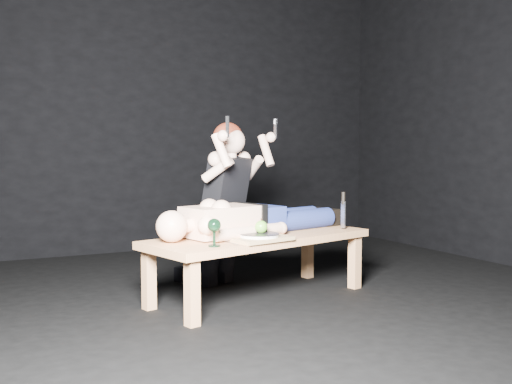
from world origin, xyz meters
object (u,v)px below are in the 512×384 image
at_px(lying_man, 256,215).
at_px(serving_tray, 259,238).
at_px(goblet, 214,232).
at_px(carving_knife, 343,211).
at_px(table, 259,266).
at_px(kneeling_woman, 219,202).

distance_m(lying_man, serving_tray, 0.37).
bearing_deg(goblet, carving_knife, 14.62).
xyz_separation_m(table, serving_tray, (-0.11, -0.22, 0.24)).
height_order(serving_tray, carving_knife, carving_knife).
xyz_separation_m(lying_man, kneeling_woman, (-0.11, 0.41, 0.07)).
relative_size(table, goblet, 9.48).
bearing_deg(table, kneeling_woman, 85.36).
xyz_separation_m(serving_tray, goblet, (-0.36, -0.10, 0.08)).
bearing_deg(serving_tray, lying_man, 67.41).
bearing_deg(table, carving_knife, -15.77).
relative_size(kneeling_woman, goblet, 7.41).
height_order(table, carving_knife, carving_knife).
height_order(table, lying_man, lying_man).
xyz_separation_m(kneeling_woman, serving_tray, (-0.02, -0.74, -0.18)).
bearing_deg(carving_knife, lying_man, 155.23).
height_order(lying_man, serving_tray, lying_man).
bearing_deg(kneeling_woman, carving_knife, -59.47).
height_order(lying_man, goblet, lying_man).
height_order(lying_man, kneeling_woman, kneeling_woman).
bearing_deg(table, serving_tray, -131.27).
distance_m(goblet, carving_knife, 1.22).
relative_size(serving_tray, goblet, 2.25).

